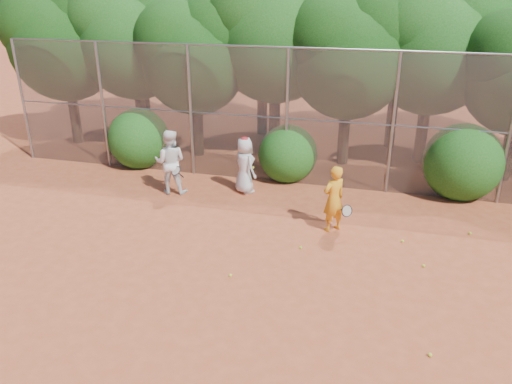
# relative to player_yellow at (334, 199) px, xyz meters

# --- Properties ---
(ground) EXTENTS (80.00, 80.00, 0.00)m
(ground) POSITION_rel_player_yellow_xyz_m (-0.77, -3.17, -0.84)
(ground) COLOR #A44425
(ground) RESTS_ON ground
(fence_back) EXTENTS (20.05, 0.09, 4.03)m
(fence_back) POSITION_rel_player_yellow_xyz_m (-0.89, 2.83, 1.22)
(fence_back) COLOR gray
(fence_back) RESTS_ON ground
(tree_0) EXTENTS (4.38, 3.81, 6.00)m
(tree_0) POSITION_rel_player_yellow_xyz_m (-10.21, 4.87, 3.10)
(tree_0) COLOR black
(tree_0) RESTS_ON ground
(tree_1) EXTENTS (4.64, 4.03, 6.35)m
(tree_1) POSITION_rel_player_yellow_xyz_m (-7.71, 5.37, 3.33)
(tree_1) COLOR black
(tree_1) RESTS_ON ground
(tree_2) EXTENTS (3.99, 3.47, 5.47)m
(tree_2) POSITION_rel_player_yellow_xyz_m (-5.22, 4.67, 2.75)
(tree_2) COLOR black
(tree_2) RESTS_ON ground
(tree_3) EXTENTS (4.89, 4.26, 6.70)m
(tree_3) POSITION_rel_player_yellow_xyz_m (-2.70, 5.67, 3.56)
(tree_3) COLOR black
(tree_3) RESTS_ON ground
(tree_4) EXTENTS (4.19, 3.64, 5.73)m
(tree_4) POSITION_rel_player_yellow_xyz_m (-0.21, 5.07, 2.92)
(tree_4) COLOR black
(tree_4) RESTS_ON ground
(tree_5) EXTENTS (4.51, 3.92, 6.17)m
(tree_5) POSITION_rel_player_yellow_xyz_m (2.29, 5.87, 3.21)
(tree_5) COLOR black
(tree_5) RESTS_ON ground
(tree_9) EXTENTS (4.83, 4.20, 6.62)m
(tree_9) POSITION_rel_player_yellow_xyz_m (-8.71, 7.67, 3.50)
(tree_9) COLOR black
(tree_9) RESTS_ON ground
(tree_10) EXTENTS (5.15, 4.48, 7.06)m
(tree_10) POSITION_rel_player_yellow_xyz_m (-3.70, 7.88, 3.79)
(tree_10) COLOR black
(tree_10) RESTS_ON ground
(tree_11) EXTENTS (4.64, 4.03, 6.35)m
(tree_11) POSITION_rel_player_yellow_xyz_m (1.29, 7.47, 3.33)
(tree_11) COLOR black
(tree_11) RESTS_ON ground
(bush_0) EXTENTS (2.00, 2.00, 2.00)m
(bush_0) POSITION_rel_player_yellow_xyz_m (-6.77, 3.13, 0.16)
(bush_0) COLOR #164B12
(bush_0) RESTS_ON ground
(bush_1) EXTENTS (1.80, 1.80, 1.80)m
(bush_1) POSITION_rel_player_yellow_xyz_m (-1.77, 3.13, 0.06)
(bush_1) COLOR #164B12
(bush_1) RESTS_ON ground
(bush_2) EXTENTS (2.20, 2.20, 2.20)m
(bush_2) POSITION_rel_player_yellow_xyz_m (3.23, 3.13, 0.26)
(bush_2) COLOR #164B12
(bush_2) RESTS_ON ground
(player_yellow) EXTENTS (0.86, 0.71, 1.67)m
(player_yellow) POSITION_rel_player_yellow_xyz_m (0.00, 0.00, 0.00)
(player_yellow) COLOR orange
(player_yellow) RESTS_ON ground
(player_teen) EXTENTS (0.95, 0.92, 1.67)m
(player_teen) POSITION_rel_player_yellow_xyz_m (-2.75, 1.78, -0.01)
(player_teen) COLOR silver
(player_teen) RESTS_ON ground
(player_white) EXTENTS (1.01, 0.90, 1.87)m
(player_white) POSITION_rel_player_yellow_xyz_m (-4.80, 1.20, 0.10)
(player_white) COLOR white
(player_white) RESTS_ON ground
(ball_0) EXTENTS (0.07, 0.07, 0.07)m
(ball_0) POSITION_rel_player_yellow_xyz_m (2.13, -1.25, -0.80)
(ball_0) COLOR #BEDF28
(ball_0) RESTS_ON ground
(ball_1) EXTENTS (0.07, 0.07, 0.07)m
(ball_1) POSITION_rel_player_yellow_xyz_m (3.29, 0.61, -0.80)
(ball_1) COLOR #BEDF28
(ball_1) RESTS_ON ground
(ball_2) EXTENTS (0.07, 0.07, 0.07)m
(ball_2) POSITION_rel_player_yellow_xyz_m (2.11, -4.13, -0.80)
(ball_2) COLOR #BEDF28
(ball_2) RESTS_ON ground
(ball_4) EXTENTS (0.07, 0.07, 0.07)m
(ball_4) POSITION_rel_player_yellow_xyz_m (-1.79, -2.68, -0.80)
(ball_4) COLOR #BEDF28
(ball_4) RESTS_ON ground
(ball_5) EXTENTS (0.07, 0.07, 0.07)m
(ball_5) POSITION_rel_player_yellow_xyz_m (1.70, -0.23, -0.80)
(ball_5) COLOR #BEDF28
(ball_5) RESTS_ON ground
(ball_6) EXTENTS (0.07, 0.07, 0.07)m
(ball_6) POSITION_rel_player_yellow_xyz_m (-0.58, -1.15, -0.80)
(ball_6) COLOR #BEDF28
(ball_6) RESTS_ON ground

